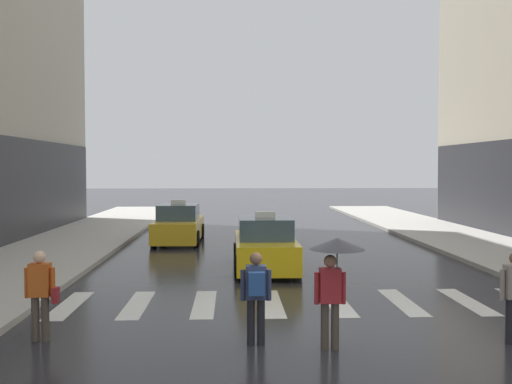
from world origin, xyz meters
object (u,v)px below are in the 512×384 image
Objects in this scene: taxi_lead at (265,246)px; taxi_second at (179,225)px; pedestrian_with_umbrella at (335,262)px; pedestrian_with_backpack at (256,291)px; pedestrian_with_handbag at (41,290)px.

taxi_lead is 0.99× the size of taxi_second.
pedestrian_with_umbrella is 1.48m from pedestrian_with_backpack.
taxi_second is at bearing 84.97° from pedestrian_with_handbag.
pedestrian_with_umbrella is at bearing -74.80° from taxi_second.
taxi_second reaches higher than pedestrian_with_backpack.
pedestrian_with_backpack and pedestrian_with_handbag have the same top height.
taxi_second is 14.06m from pedestrian_with_handbag.
pedestrian_with_handbag is at bearing 172.31° from pedestrian_with_umbrella.
taxi_lead is 7.78m from pedestrian_with_backpack.
pedestrian_with_handbag is (-4.49, -7.34, 0.21)m from taxi_lead.
pedestrian_with_handbag is (-5.23, 0.71, -0.58)m from pedestrian_with_umbrella.
pedestrian_with_umbrella is at bearing -84.77° from taxi_lead.
pedestrian_with_handbag is at bearing 173.82° from pedestrian_with_backpack.
taxi_second reaches higher than pedestrian_with_handbag.
pedestrian_with_umbrella is at bearing -11.98° from pedestrian_with_backpack.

